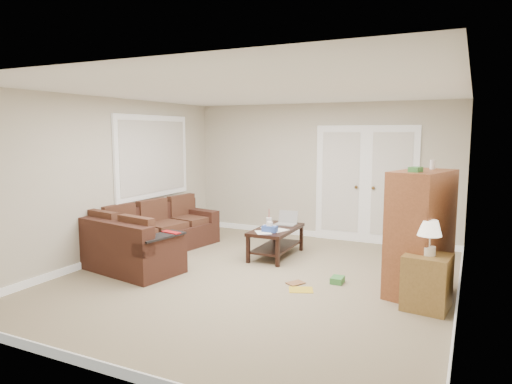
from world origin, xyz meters
The scene contains 17 objects.
floor centered at (0.00, 0.00, 0.00)m, with size 5.50×5.50×0.00m, color gray.
ceiling centered at (0.00, 0.00, 2.50)m, with size 5.00×5.50×0.02m, color white.
wall_left centered at (-2.50, 0.00, 1.25)m, with size 0.02×5.50×2.50m, color beige.
wall_right centered at (2.50, 0.00, 1.25)m, with size 0.02×5.50×2.50m, color beige.
wall_back centered at (0.00, 2.75, 1.25)m, with size 5.00×0.02×2.50m, color beige.
wall_front centered at (0.00, -2.75, 1.25)m, with size 5.00×0.02×2.50m, color beige.
baseboards centered at (0.00, 0.00, 0.05)m, with size 5.00×5.50×0.10m, color white, non-canonical shape.
french_doors centered at (0.85, 2.71, 1.04)m, with size 1.80×0.05×2.13m.
window_left centered at (-2.46, 1.00, 1.55)m, with size 0.05×1.92×1.42m.
sectional_sofa centered at (-1.99, 0.20, 0.30)m, with size 1.75×2.69×0.76m.
coffee_table centered at (-0.20, 1.18, 0.25)m, with size 0.58×1.14×0.77m.
tv_armoire centered at (2.03, 0.35, 0.77)m, with size 0.76×1.06×1.63m.
side_cabinet centered at (2.17, -0.11, 0.36)m, with size 0.53×0.53×1.01m.
space_heater centered at (1.60, 2.45, 0.14)m, with size 0.12×0.10×0.29m, color white.
floor_magazine centered at (0.70, -0.15, 0.00)m, with size 0.30×0.24×0.01m, color gold.
floor_greenbox centered at (1.04, 0.31, 0.04)m, with size 0.15×0.21×0.08m, color #3D863D.
floor_book centered at (0.48, 0.08, 0.01)m, with size 0.16×0.22×0.02m, color brown.
Camera 1 is at (2.58, -5.38, 1.98)m, focal length 32.00 mm.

